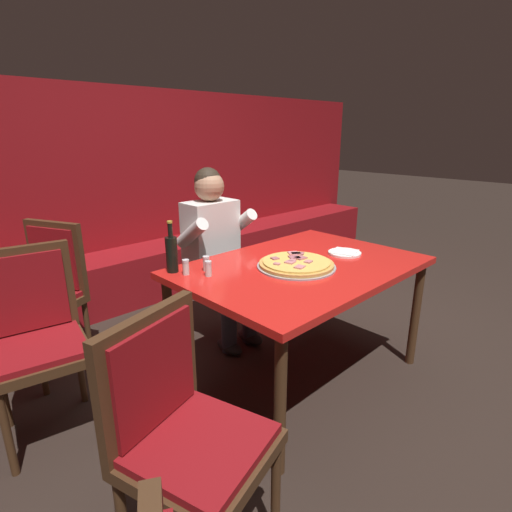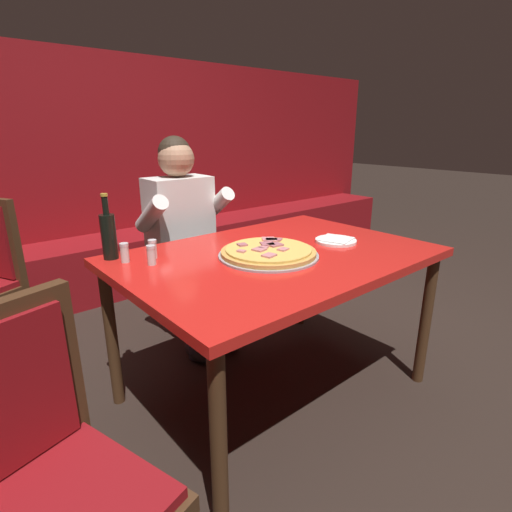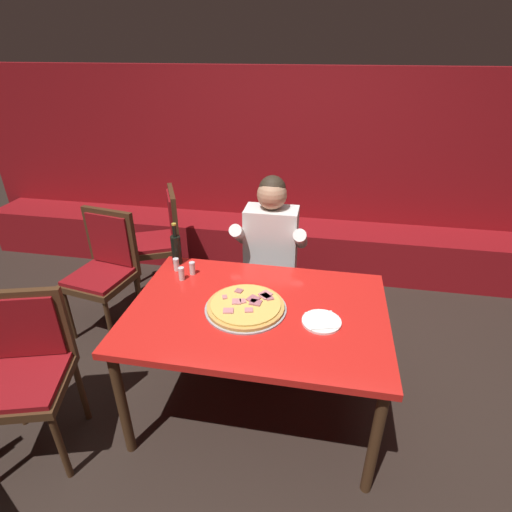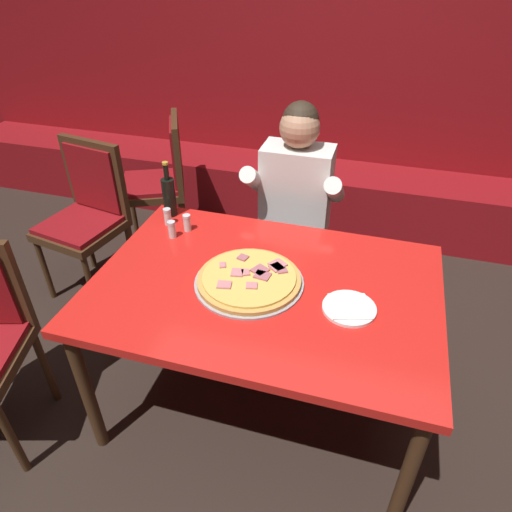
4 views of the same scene
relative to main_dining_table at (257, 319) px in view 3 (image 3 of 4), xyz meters
The scene contains 14 objects.
ground_plane 0.69m from the main_dining_table, ahead, with size 24.00×24.00×0.00m, color black.
booth_wall_panel 2.20m from the main_dining_table, 90.00° to the left, with size 6.80×0.16×1.90m, color maroon.
booth_bench 1.92m from the main_dining_table, 90.00° to the left, with size 6.46×0.48×0.46m, color maroon.
main_dining_table is the anchor object (origin of this frame).
pizza 0.11m from the main_dining_table, 168.73° to the right, with size 0.46×0.46×0.05m.
plate_white_paper 0.37m from the main_dining_table, ahead, with size 0.21×0.21×0.02m.
beer_bottle 0.77m from the main_dining_table, 145.96° to the left, with size 0.07×0.07×0.29m.
shaker_oregano 0.69m from the main_dining_table, 151.08° to the left, with size 0.04×0.04×0.09m.
shaker_parmesan 0.58m from the main_dining_table, 147.80° to the left, with size 0.04×0.04×0.09m.
shaker_black_pepper 0.58m from the main_dining_table, 156.86° to the left, with size 0.04×0.04×0.09m.
diner_seated_blue_shirt 0.73m from the main_dining_table, 93.49° to the left, with size 0.53×0.53×1.27m.
dining_chair_far_right 1.26m from the main_dining_table, 158.73° to the right, with size 0.55×0.55×0.95m.
dining_chair_far_left 1.63m from the main_dining_table, 131.84° to the left, with size 0.59×0.59×0.97m.
dining_chair_by_booth 1.46m from the main_dining_table, 154.48° to the left, with size 0.51×0.51×0.97m.
Camera 3 is at (0.32, -1.80, 2.07)m, focal length 28.00 mm.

